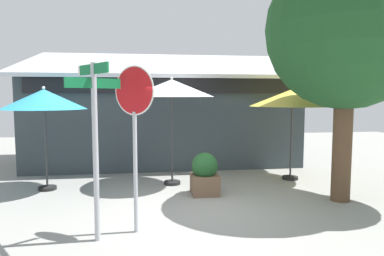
% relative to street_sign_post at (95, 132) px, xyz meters
% --- Properties ---
extents(ground_plane, '(28.00, 28.00, 0.10)m').
position_rel_street_sign_post_xyz_m(ground_plane, '(2.07, 1.21, -1.84)').
color(ground_plane, gray).
extents(cafe_building, '(9.39, 4.61, 4.10)m').
position_rel_street_sign_post_xyz_m(cafe_building, '(1.49, 6.89, -0.18)').
color(cafe_building, '#333D42').
rests_on(cafe_building, ground).
extents(street_sign_post, '(0.79, 0.84, 2.87)m').
position_rel_street_sign_post_xyz_m(street_sign_post, '(0.00, 0.00, 0.00)').
color(street_sign_post, '#A8AAB2').
rests_on(street_sign_post, ground).
extents(stop_sign, '(0.66, 0.53, 2.86)m').
position_rel_street_sign_post_xyz_m(stop_sign, '(0.62, 0.26, 0.23)').
color(stop_sign, '#A8AAB2').
rests_on(stop_sign, ground).
extents(patio_umbrella_teal_left, '(2.04, 2.04, 2.59)m').
position_rel_street_sign_post_xyz_m(patio_umbrella_teal_left, '(-1.66, 3.31, 0.47)').
color(patio_umbrella_teal_left, black).
rests_on(patio_umbrella_teal_left, ground).
extents(patio_umbrella_ivory_center, '(2.22, 2.22, 2.86)m').
position_rel_street_sign_post_xyz_m(patio_umbrella_ivory_center, '(1.50, 3.42, 0.75)').
color(patio_umbrella_ivory_center, black).
rests_on(patio_umbrella_ivory_center, ground).
extents(patio_umbrella_mustard_right, '(2.36, 2.36, 2.62)m').
position_rel_street_sign_post_xyz_m(patio_umbrella_mustard_right, '(4.86, 3.51, 0.51)').
color(patio_umbrella_mustard_right, black).
rests_on(patio_umbrella_mustard_right, ground).
extents(shade_tree, '(3.87, 3.48, 5.54)m').
position_rel_street_sign_post_xyz_m(shade_tree, '(5.36, 1.35, 1.91)').
color(shade_tree, brown).
rests_on(shade_tree, ground).
extents(sidewalk_planter, '(0.64, 0.64, 1.01)m').
position_rel_street_sign_post_xyz_m(sidewalk_planter, '(2.20, 2.37, -1.29)').
color(sidewalk_planter, brown).
rests_on(sidewalk_planter, ground).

